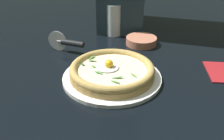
{
  "coord_description": "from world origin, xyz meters",
  "views": [
    {
      "loc": [
        0.06,
        -0.68,
        0.41
      ],
      "look_at": [
        0.02,
        -0.01,
        0.03
      ],
      "focal_mm": 39.99,
      "sensor_mm": 36.0,
      "label": 1
    }
  ],
  "objects_px": {
    "drinking_glass": "(115,22)",
    "folded_napkin": "(221,72)",
    "pizza": "(112,70)",
    "side_bowl": "(141,41)",
    "pizza_cutter": "(68,43)"
  },
  "relations": [
    {
      "from": "drinking_glass",
      "to": "folded_napkin",
      "type": "xyz_separation_m",
      "value": [
        0.37,
        -0.32,
        -0.05
      ]
    },
    {
      "from": "pizza",
      "to": "side_bowl",
      "type": "relative_size",
      "value": 2.12
    },
    {
      "from": "pizza_cutter",
      "to": "folded_napkin",
      "type": "bearing_deg",
      "value": -13.35
    },
    {
      "from": "pizza",
      "to": "side_bowl",
      "type": "bearing_deg",
      "value": 69.93
    },
    {
      "from": "pizza",
      "to": "drinking_glass",
      "type": "bearing_deg",
      "value": 91.66
    },
    {
      "from": "pizza_cutter",
      "to": "folded_napkin",
      "type": "height_order",
      "value": "pizza_cutter"
    },
    {
      "from": "pizza",
      "to": "side_bowl",
      "type": "xyz_separation_m",
      "value": [
        0.1,
        0.28,
        -0.02
      ]
    },
    {
      "from": "drinking_glass",
      "to": "side_bowl",
      "type": "bearing_deg",
      "value": -42.07
    },
    {
      "from": "pizza_cutter",
      "to": "folded_napkin",
      "type": "relative_size",
      "value": 1.05
    },
    {
      "from": "folded_napkin",
      "to": "side_bowl",
      "type": "bearing_deg",
      "value": 139.08
    },
    {
      "from": "pizza",
      "to": "folded_napkin",
      "type": "xyz_separation_m",
      "value": [
        0.36,
        0.06,
        -0.03
      ]
    },
    {
      "from": "pizza",
      "to": "drinking_glass",
      "type": "distance_m",
      "value": 0.39
    },
    {
      "from": "drinking_glass",
      "to": "folded_napkin",
      "type": "bearing_deg",
      "value": -41.28
    },
    {
      "from": "side_bowl",
      "to": "folded_napkin",
      "type": "distance_m",
      "value": 0.34
    },
    {
      "from": "pizza",
      "to": "pizza_cutter",
      "type": "distance_m",
      "value": 0.26
    }
  ]
}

